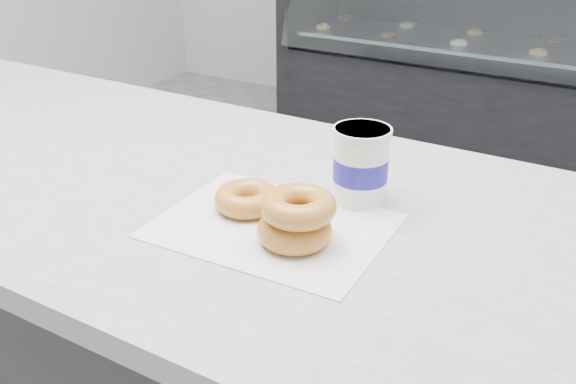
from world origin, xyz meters
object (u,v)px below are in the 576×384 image
(display_case, at_px, (503,62))
(donut_single, at_px, (247,198))
(coffee_cup, at_px, (361,164))
(counter, at_px, (176,365))
(donut_stack, at_px, (296,218))

(display_case, xyz_separation_m, donut_single, (0.22, -2.76, 0.43))
(coffee_cup, bearing_deg, counter, 175.43)
(display_case, relative_size, donut_stack, 20.79)
(display_case, bearing_deg, coffee_cup, -82.21)
(donut_single, xyz_separation_m, coffee_cup, (0.14, 0.12, 0.04))
(counter, xyz_separation_m, display_case, (0.00, 2.72, 0.04))
(donut_single, height_order, donut_stack, donut_stack)
(counter, bearing_deg, coffee_cup, 12.56)
(donut_single, bearing_deg, display_case, 94.63)
(counter, distance_m, display_case, 2.72)
(counter, xyz_separation_m, donut_stack, (0.34, -0.09, 0.49))
(coffee_cup, bearing_deg, donut_stack, -113.57)
(donut_stack, bearing_deg, donut_single, 157.28)
(donut_single, distance_m, coffee_cup, 0.19)
(donut_stack, height_order, coffee_cup, coffee_cup)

